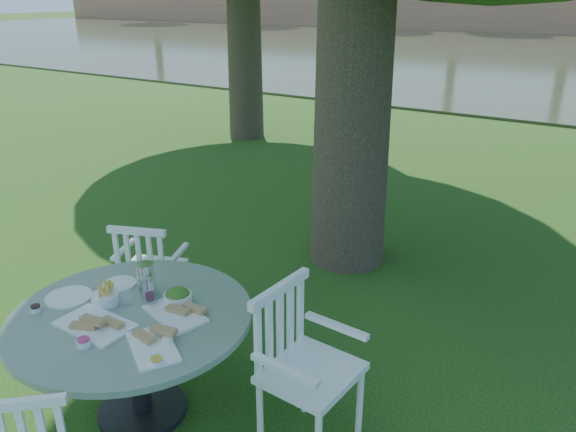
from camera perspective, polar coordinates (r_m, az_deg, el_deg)
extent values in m
plane|color=#13370B|center=(4.71, -1.33, -10.41)|extent=(140.00, 140.00, 0.00)
cylinder|color=black|center=(3.92, -14.53, -18.47)|extent=(0.56, 0.56, 0.04)
cylinder|color=black|center=(3.71, -15.05, -14.36)|extent=(0.12, 0.12, 0.65)
cylinder|color=gray|center=(3.52, -15.60, -9.78)|extent=(1.43, 1.43, 0.04)
cylinder|color=white|center=(3.52, 7.28, -18.45)|extent=(0.04, 0.04, 0.50)
cylinder|color=white|center=(3.41, -2.85, -19.85)|extent=(0.04, 0.04, 0.50)
cylinder|color=white|center=(3.68, 1.68, -16.19)|extent=(0.04, 0.04, 0.50)
cube|color=white|center=(3.28, 2.39, -15.63)|extent=(0.50, 0.54, 0.04)
cube|color=white|center=(3.25, -0.82, -10.98)|extent=(0.08, 0.51, 0.51)
cylinder|color=white|center=(4.78, -10.33, -7.20)|extent=(0.04, 0.04, 0.44)
cylinder|color=white|center=(4.93, -14.65, -6.66)|extent=(0.04, 0.04, 0.44)
cylinder|color=white|center=(4.50, -11.93, -9.32)|extent=(0.04, 0.04, 0.44)
cylinder|color=white|center=(4.66, -16.48, -8.66)|extent=(0.04, 0.04, 0.44)
cube|color=white|center=(4.60, -13.61, -5.31)|extent=(0.58, 0.55, 0.04)
cube|color=white|center=(4.35, -14.89, -4.02)|extent=(0.44, 0.20, 0.45)
cube|color=white|center=(3.45, -19.00, -10.40)|extent=(0.44, 0.27, 0.02)
cube|color=white|center=(3.17, -13.57, -12.79)|extent=(0.44, 0.39, 0.01)
cube|color=white|center=(3.43, -11.38, -9.72)|extent=(0.44, 0.32, 0.02)
cylinder|color=white|center=(3.80, -21.38, -7.67)|extent=(0.28, 0.28, 0.01)
cylinder|color=white|center=(3.85, -16.74, -6.60)|extent=(0.22, 0.22, 0.01)
cylinder|color=white|center=(3.65, -18.06, -7.98)|extent=(0.17, 0.17, 0.07)
cylinder|color=white|center=(3.55, -11.12, -8.19)|extent=(0.17, 0.17, 0.06)
cylinder|color=silver|center=(3.63, -14.22, -6.30)|extent=(0.11, 0.11, 0.22)
cylinder|color=white|center=(3.52, -13.91, -7.55)|extent=(0.07, 0.07, 0.18)
cylinder|color=white|center=(3.58, -16.10, -7.88)|extent=(0.07, 0.07, 0.12)
cylinder|color=white|center=(3.60, -17.22, -7.81)|extent=(0.07, 0.07, 0.12)
cylinder|color=white|center=(3.29, -20.04, -12.02)|extent=(0.08, 0.08, 0.03)
cylinder|color=white|center=(3.04, -13.21, -14.25)|extent=(0.07, 0.07, 0.03)
cylinder|color=white|center=(3.19, -12.14, -12.37)|extent=(0.06, 0.06, 0.03)
cylinder|color=white|center=(3.72, -24.25, -8.62)|extent=(0.06, 0.06, 0.03)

